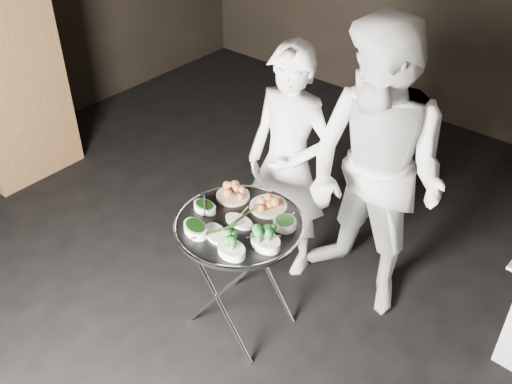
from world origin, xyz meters
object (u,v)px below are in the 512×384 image
Objects in this scene: tray_stand at (240,270)px; waiter_right at (375,176)px; waiter_left at (289,165)px; serving_tray at (239,224)px.

waiter_right is (0.44, 0.72, 0.50)m from tray_stand.
tray_stand is at bearing -82.21° from waiter_left.
tray_stand is 0.76m from waiter_left.
serving_tray is 0.67m from waiter_left.
tray_stand is 0.42× the size of waiter_right.
serving_tray is 0.39× the size of waiter_right.
tray_stand is 0.49× the size of waiter_left.
tray_stand is at bearing 0.00° from serving_tray.
waiter_left is at bearing 102.44° from tray_stand.
serving_tray is at bearing -111.13° from waiter_right.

